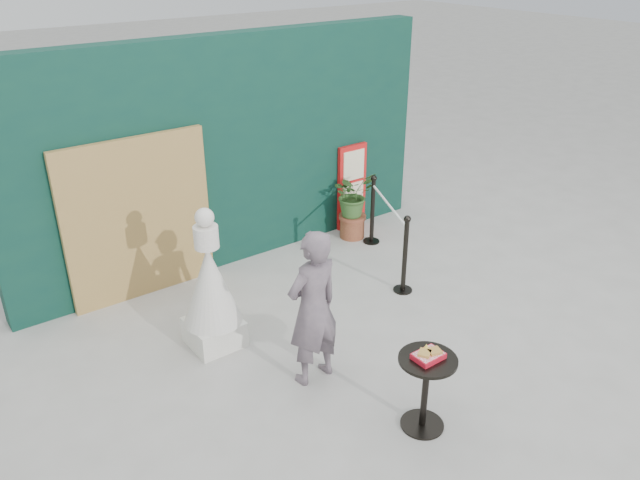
{
  "coord_description": "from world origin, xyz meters",
  "views": [
    {
      "loc": [
        -3.71,
        -3.79,
        4.03
      ],
      "look_at": [
        0.0,
        1.2,
        1.0
      ],
      "focal_mm": 35.0,
      "sensor_mm": 36.0,
      "label": 1
    }
  ],
  "objects": [
    {
      "name": "planter",
      "position": [
        1.67,
        2.66,
        0.59
      ],
      "size": [
        0.6,
        0.52,
        1.01
      ],
      "color": "brown",
      "rests_on": "ground"
    },
    {
      "name": "food_basket",
      "position": [
        -0.34,
        -0.82,
        0.79
      ],
      "size": [
        0.26,
        0.19,
        0.11
      ],
      "color": "red",
      "rests_on": "cafe_table"
    },
    {
      "name": "menu_board",
      "position": [
        1.9,
        2.95,
        0.65
      ],
      "size": [
        0.5,
        0.07,
        1.3
      ],
      "color": "red",
      "rests_on": "ground"
    },
    {
      "name": "stanchion_barrier",
      "position": [
        1.49,
        1.7,
        0.49
      ],
      "size": [
        0.84,
        1.54,
        1.03
      ],
      "color": "black",
      "rests_on": "ground"
    },
    {
      "name": "statue",
      "position": [
        -1.25,
        1.45,
        0.66
      ],
      "size": [
        0.63,
        0.63,
        1.61
      ],
      "color": "silver",
      "rests_on": "ground"
    },
    {
      "name": "bamboo_fence",
      "position": [
        -1.4,
        2.94,
        1.0
      ],
      "size": [
        1.8,
        0.08,
        2.0
      ],
      "primitive_type": "cube",
      "color": "tan",
      "rests_on": "ground"
    },
    {
      "name": "ground",
      "position": [
        0.0,
        0.0,
        0.0
      ],
      "size": [
        60.0,
        60.0,
        0.0
      ],
      "primitive_type": "plane",
      "color": "#ADAAA5",
      "rests_on": "ground"
    },
    {
      "name": "cafe_table",
      "position": [
        -0.34,
        -0.83,
        0.5
      ],
      "size": [
        0.52,
        0.52,
        0.75
      ],
      "color": "black",
      "rests_on": "ground"
    },
    {
      "name": "back_wall",
      "position": [
        0.0,
        3.15,
        1.5
      ],
      "size": [
        6.0,
        0.3,
        3.0
      ],
      "primitive_type": "cube",
      "color": "#0A2E27",
      "rests_on": "ground"
    },
    {
      "name": "woman",
      "position": [
        -0.73,
        0.34,
        0.82
      ],
      "size": [
        0.62,
        0.43,
        1.64
      ],
      "primitive_type": "imported",
      "rotation": [
        0.0,
        0.0,
        3.21
      ],
      "color": "slate",
      "rests_on": "ground"
    }
  ]
}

